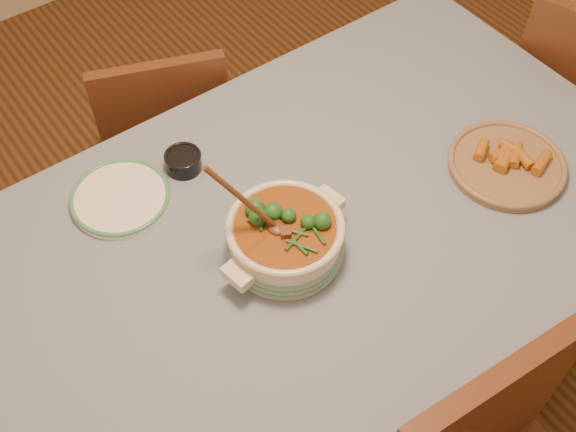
# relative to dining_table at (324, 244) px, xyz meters

# --- Properties ---
(floor) EXTENTS (4.50, 4.50, 0.00)m
(floor) POSITION_rel_dining_table_xyz_m (0.00, 0.00, -0.66)
(floor) COLOR #422313
(floor) RESTS_ON ground
(dining_table) EXTENTS (1.68, 1.08, 0.76)m
(dining_table) POSITION_rel_dining_table_xyz_m (0.00, 0.00, 0.00)
(dining_table) COLOR brown
(dining_table) RESTS_ON floor
(stew_casserole) EXTENTS (0.33, 0.29, 0.31)m
(stew_casserole) POSITION_rel_dining_table_xyz_m (-0.13, -0.02, 0.16)
(stew_casserole) COLOR beige
(stew_casserole) RESTS_ON dining_table
(white_plate) EXTENTS (0.24, 0.24, 0.02)m
(white_plate) POSITION_rel_dining_table_xyz_m (-0.36, 0.34, 0.10)
(white_plate) COLOR white
(white_plate) RESTS_ON dining_table
(condiment_bowl) EXTENTS (0.10, 0.10, 0.05)m
(condiment_bowl) POSITION_rel_dining_table_xyz_m (-0.18, 0.34, 0.12)
(condiment_bowl) COLOR black
(condiment_bowl) RESTS_ON dining_table
(fried_plate) EXTENTS (0.30, 0.30, 0.05)m
(fried_plate) POSITION_rel_dining_table_xyz_m (0.46, -0.14, 0.11)
(fried_plate) COLOR olive
(fried_plate) RESTS_ON dining_table
(chair_far) EXTENTS (0.49, 0.49, 0.82)m
(chair_far) POSITION_rel_dining_table_xyz_m (-0.04, 0.75, -0.20)
(chair_far) COLOR #572F1A
(chair_far) RESTS_ON floor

